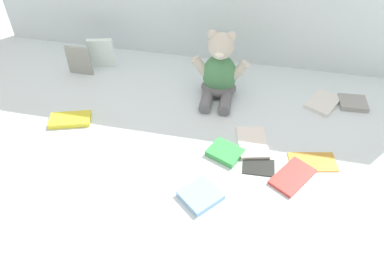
% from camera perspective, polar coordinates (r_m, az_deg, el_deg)
% --- Properties ---
extents(ground_plane, '(3.20, 3.20, 0.00)m').
position_cam_1_polar(ground_plane, '(1.22, 0.34, -0.31)').
color(ground_plane, silver).
extents(teddy_bear, '(0.21, 0.18, 0.25)m').
position_cam_1_polar(teddy_bear, '(1.32, 4.24, 8.41)').
color(teddy_bear, '#4C8C59').
rests_on(teddy_bear, ground_plane).
extents(book_case_0, '(0.15, 0.11, 0.02)m').
position_cam_1_polar(book_case_0, '(1.31, -18.25, 1.24)').
color(book_case_0, yellow).
rests_on(book_case_0, ground_plane).
extents(book_case_1, '(0.15, 0.10, 0.01)m').
position_cam_1_polar(book_case_1, '(1.17, 18.11, -4.92)').
color(book_case_1, gold).
rests_on(book_case_1, ground_plane).
extents(book_case_2, '(0.10, 0.09, 0.02)m').
position_cam_1_polar(book_case_2, '(1.43, 23.52, 3.57)').
color(book_case_2, gray).
rests_on(book_case_2, ground_plane).
extents(book_case_3, '(0.14, 0.15, 0.01)m').
position_cam_1_polar(book_case_3, '(1.40, 19.53, 3.73)').
color(book_case_3, silver).
rests_on(book_case_3, ground_plane).
extents(book_case_4, '(0.14, 0.16, 0.01)m').
position_cam_1_polar(book_case_4, '(1.11, 15.21, -7.23)').
color(book_case_4, '#BF3D37').
rests_on(book_case_4, ground_plane).
extents(book_case_5, '(0.10, 0.07, 0.01)m').
position_cam_1_polar(book_case_5, '(1.12, 10.22, -5.82)').
color(book_case_5, '#242623').
rests_on(book_case_5, ground_plane).
extents(book_case_6, '(0.10, 0.05, 0.12)m').
position_cam_1_polar(book_case_6, '(1.53, -13.76, 11.16)').
color(book_case_6, white).
rests_on(book_case_6, ground_plane).
extents(book_case_7, '(0.12, 0.11, 0.02)m').
position_cam_1_polar(book_case_7, '(1.14, 5.13, -3.76)').
color(book_case_7, green).
rests_on(book_case_7, ground_plane).
extents(book_case_8, '(0.10, 0.01, 0.12)m').
position_cam_1_polar(book_case_8, '(1.51, -16.99, 9.91)').
color(book_case_8, '#969991').
rests_on(book_case_8, ground_plane).
extents(book_case_9, '(0.12, 0.15, 0.01)m').
position_cam_1_polar(book_case_9, '(1.18, 9.28, -2.24)').
color(book_case_9, white).
rests_on(book_case_9, ground_plane).
extents(book_case_10, '(0.13, 0.14, 0.02)m').
position_cam_1_polar(book_case_10, '(1.03, 1.31, -10.31)').
color(book_case_10, '#81B2DD').
rests_on(book_case_10, ground_plane).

